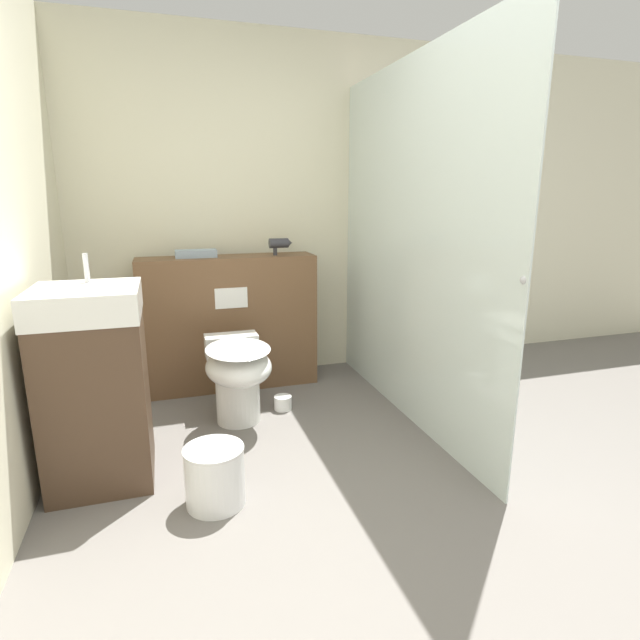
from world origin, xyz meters
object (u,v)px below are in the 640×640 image
at_px(hair_drier, 280,244).
at_px(sink_vanity, 96,386).
at_px(toilet, 238,373).
at_px(waste_bin, 215,476).

bearing_deg(hair_drier, sink_vanity, -138.37).
xyz_separation_m(toilet, sink_vanity, (-0.73, -0.41, 0.16)).
xyz_separation_m(toilet, waste_bin, (-0.23, -0.80, -0.19)).
height_order(toilet, hair_drier, hair_drier).
bearing_deg(waste_bin, hair_drier, 65.54).
distance_m(toilet, hair_drier, 1.02).
distance_m(sink_vanity, waste_bin, 0.73).
bearing_deg(toilet, waste_bin, -105.78).
height_order(toilet, waste_bin, toilet).
xyz_separation_m(sink_vanity, waste_bin, (0.50, -0.39, -0.34)).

